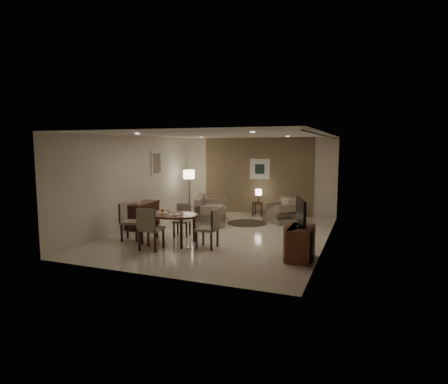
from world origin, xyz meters
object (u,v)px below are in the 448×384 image
at_px(sofa, 211,209).
at_px(side_table, 258,209).
at_px(armchair, 281,210).
at_px(chair_far, 182,220).
at_px(console_desk, 143,215).
at_px(chair_near, 151,228).
at_px(chair_right, 207,229).
at_px(dining_table, 168,229).
at_px(tv_cabinet, 301,243).
at_px(floor_lamp, 189,192).
at_px(chair_left, 132,222).

bearing_deg(sofa, side_table, -53.65).
bearing_deg(armchair, chair_far, -85.39).
height_order(console_desk, chair_near, chair_near).
height_order(armchair, side_table, armchair).
distance_m(chair_right, sofa, 2.99).
relative_size(dining_table, side_table, 3.28).
height_order(dining_table, sofa, sofa).
height_order(sofa, side_table, sofa).
bearing_deg(sofa, tv_cabinet, -150.90).
bearing_deg(sofa, armchair, -87.59).
bearing_deg(floor_lamp, chair_near, -74.72).
xyz_separation_m(tv_cabinet, chair_near, (-3.38, -0.46, 0.15)).
bearing_deg(chair_left, console_desk, 8.92).
distance_m(tv_cabinet, chair_right, 2.23).
height_order(chair_near, armchair, chair_near).
distance_m(tv_cabinet, side_table, 5.03).
bearing_deg(tv_cabinet, console_desk, 162.95).
bearing_deg(chair_far, dining_table, -99.56).
bearing_deg(chair_right, sofa, -158.51).
height_order(chair_left, chair_right, chair_left).
bearing_deg(dining_table, chair_far, 91.61).
xyz_separation_m(console_desk, chair_right, (2.67, -1.38, 0.09)).
height_order(chair_near, chair_left, chair_near).
bearing_deg(chair_right, tv_cabinet, 87.14).
bearing_deg(console_desk, chair_near, -52.32).
height_order(console_desk, chair_left, chair_left).
xyz_separation_m(armchair, floor_lamp, (-3.34, 0.22, 0.39)).
height_order(chair_far, armchair, chair_far).
height_order(tv_cabinet, sofa, sofa).
height_order(chair_right, sofa, chair_right).
relative_size(dining_table, sofa, 0.89).
height_order(dining_table, chair_right, chair_right).
xyz_separation_m(chair_far, floor_lamp, (-1.27, 2.99, 0.36)).
relative_size(chair_left, side_table, 2.01).
xyz_separation_m(chair_near, sofa, (0.08, 3.37, -0.09)).
bearing_deg(dining_table, side_table, 75.93).
relative_size(console_desk, side_table, 2.49).
relative_size(chair_near, floor_lamp, 0.64).
xyz_separation_m(dining_table, chair_far, (-0.02, 0.77, 0.06)).
xyz_separation_m(chair_right, floor_lamp, (-2.36, 3.83, 0.32)).
xyz_separation_m(tv_cabinet, sofa, (-3.30, 2.91, 0.07)).
bearing_deg(chair_near, chair_left, -34.15).
relative_size(sofa, side_table, 3.68).
distance_m(tv_cabinet, chair_far, 3.46).
bearing_deg(side_table, sofa, -124.19).
relative_size(console_desk, chair_near, 1.19).
bearing_deg(floor_lamp, chair_far, -67.08).
height_order(chair_near, sofa, chair_near).
bearing_deg(floor_lamp, console_desk, -97.10).
height_order(console_desk, side_table, console_desk).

